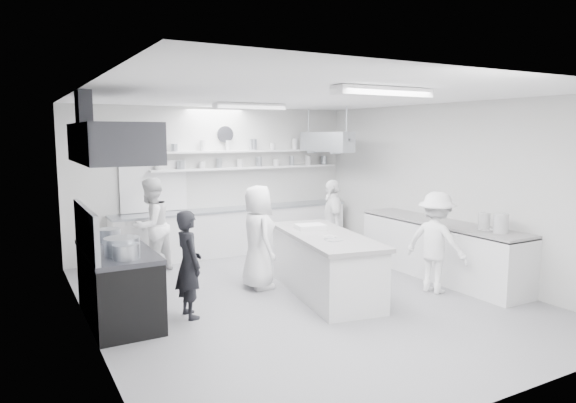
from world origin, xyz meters
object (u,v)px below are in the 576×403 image
stove (119,286)px  cook_back (151,226)px  back_counter (236,231)px  prep_island (325,265)px  cook_stove (189,264)px  right_counter (440,250)px

stove → cook_back: size_ratio=1.06×
back_counter → prep_island: bearing=-88.2°
stove → prep_island: size_ratio=0.74×
cook_stove → cook_back: cook_back is taller
prep_island → right_counter: bearing=5.1°
stove → cook_back: bearing=64.9°
back_counter → cook_stove: (-2.05, -3.17, 0.27)m
back_counter → cook_back: 2.08m
prep_island → cook_back: 3.25m
prep_island → cook_back: size_ratio=1.43×
prep_island → cook_stove: (-2.15, 0.04, 0.28)m
cook_stove → stove: bearing=64.5°
back_counter → right_counter: size_ratio=1.52×
back_counter → right_counter: 4.13m
prep_island → stove: bearing=-177.9°
stove → cook_stove: (0.85, -0.37, 0.28)m
prep_island → back_counter: bearing=101.8°
back_counter → prep_island: back_counter is taller
stove → cook_stove: 0.97m
stove → cook_stove: cook_stove is taller
right_counter → prep_island: (-2.25, 0.19, -0.02)m
right_counter → cook_stove: 4.41m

